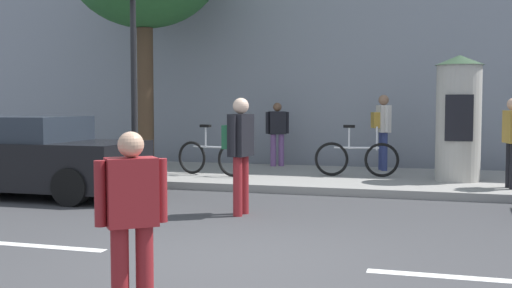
% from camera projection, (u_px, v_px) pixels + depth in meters
% --- Properties ---
extents(ground_plane, '(80.00, 80.00, 0.00)m').
position_uv_depth(ground_plane, '(227.00, 260.00, 6.80)').
color(ground_plane, '#38383A').
extents(sidewalk_curb, '(36.00, 4.00, 0.15)m').
position_uv_depth(sidewalk_curb, '(334.00, 179.00, 13.50)').
color(sidewalk_curb, gray).
rests_on(sidewalk_curb, ground_plane).
extents(lane_markings, '(25.80, 0.16, 0.01)m').
position_uv_depth(lane_markings, '(227.00, 260.00, 6.80)').
color(lane_markings, silver).
rests_on(lane_markings, ground_plane).
extents(building_backdrop, '(36.00, 5.00, 9.02)m').
position_uv_depth(building_backdrop, '(363.00, 5.00, 18.00)').
color(building_backdrop, gray).
rests_on(building_backdrop, ground_plane).
extents(traffic_light, '(0.24, 0.45, 4.39)m').
position_uv_depth(traffic_light, '(131.00, 34.00, 12.71)').
color(traffic_light, black).
rests_on(traffic_light, sidewalk_curb).
extents(poster_column, '(0.96, 0.96, 2.50)m').
position_uv_depth(poster_column, '(458.00, 117.00, 12.51)').
color(poster_column, '#B2ADA3').
rests_on(poster_column, sidewalk_curb).
extents(pedestrian_in_light_jacket, '(0.42, 0.65, 1.78)m').
position_uv_depth(pedestrian_in_light_jacket, '(240.00, 145.00, 9.51)').
color(pedestrian_in_light_jacket, maroon).
rests_on(pedestrian_in_light_jacket, ground_plane).
extents(pedestrian_with_backpack, '(0.46, 0.43, 1.48)m').
position_uv_depth(pedestrian_with_backpack, '(132.00, 213.00, 4.88)').
color(pedestrian_with_backpack, maroon).
rests_on(pedestrian_with_backpack, ground_plane).
extents(pedestrian_near_pole, '(0.49, 0.59, 1.74)m').
position_uv_depth(pedestrian_near_pole, '(382.00, 125.00, 14.46)').
color(pedestrian_near_pole, navy).
rests_on(pedestrian_near_pole, sidewalk_curb).
extents(pedestrian_with_bag, '(0.53, 0.39, 1.56)m').
position_uv_depth(pedestrian_with_bag, '(277.00, 130.00, 15.42)').
color(pedestrian_with_bag, '#724C84').
rests_on(pedestrian_with_bag, sidewalk_curb).
extents(bicycle_leaning, '(1.77, 0.20, 1.09)m').
position_uv_depth(bicycle_leaning, '(356.00, 158.00, 13.28)').
color(bicycle_leaning, black).
rests_on(bicycle_leaning, sidewalk_curb).
extents(bicycle_upright, '(1.73, 0.49, 1.09)m').
position_uv_depth(bicycle_upright, '(212.00, 157.00, 13.49)').
color(bicycle_upright, black).
rests_on(bicycle_upright, sidewalk_curb).
extents(parked_car_blue, '(4.41, 1.94, 1.46)m').
position_uv_depth(parked_car_blue, '(21.00, 157.00, 11.60)').
color(parked_car_blue, black).
rests_on(parked_car_blue, ground_plane).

